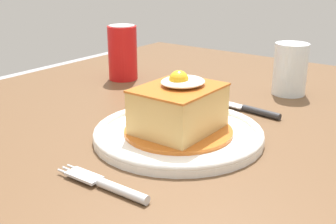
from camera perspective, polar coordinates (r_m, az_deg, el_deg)
dining_table at (r=0.72m, az=-4.25°, el=-10.35°), size 1.36×0.95×0.72m
main_plate at (r=0.67m, az=1.37°, el=-2.82°), size 0.26×0.26×0.02m
sandwich_meal at (r=0.66m, az=1.42°, el=0.28°), size 0.17×0.17×0.10m
fork at (r=0.54m, az=-7.69°, el=-9.55°), size 0.02×0.14×0.01m
knife at (r=0.80m, az=10.66°, el=0.35°), size 0.03×0.17×0.01m
soda_can at (r=1.01m, az=-5.97°, el=7.74°), size 0.07×0.07×0.12m
drinking_glass at (r=0.92m, az=15.68°, el=5.00°), size 0.07×0.07×0.10m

